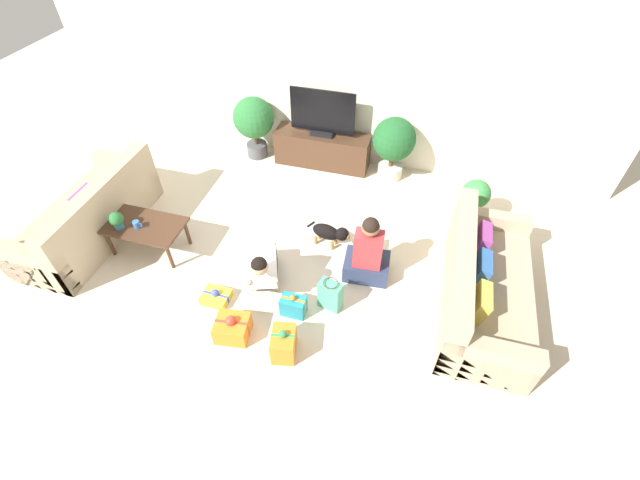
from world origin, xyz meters
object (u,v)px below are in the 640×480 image
at_px(potted_plant_back_right, 394,143).
at_px(gift_box_b, 293,306).
at_px(person_kneeling, 263,267).
at_px(sofa_left, 90,217).
at_px(gift_bag_a, 330,295).
at_px(tabletop_plant, 116,220).
at_px(gift_box_a, 232,328).
at_px(tv_console, 322,149).
at_px(coffee_table, 145,228).
at_px(mug, 137,224).
at_px(sofa_right, 482,287).
at_px(person_sitting, 368,255).
at_px(gift_box_c, 216,297).
at_px(potted_plant_back_left, 254,121).
at_px(potted_plant_corner_right, 474,201).
at_px(dog, 330,233).
at_px(gift_box_d, 284,344).
at_px(tv, 323,115).

bearing_deg(potted_plant_back_right, gift_box_b, -102.50).
bearing_deg(person_kneeling, sofa_left, 154.76).
bearing_deg(gift_bag_a, person_kneeling, 174.61).
bearing_deg(tabletop_plant, gift_box_a, -23.60).
distance_m(sofa_left, tv_console, 3.35).
height_order(coffee_table, mug, mug).
relative_size(sofa_right, tv_console, 1.38).
distance_m(mug, tabletop_plant, 0.23).
bearing_deg(coffee_table, sofa_left, 176.18).
relative_size(person_sitting, gift_box_a, 2.43).
height_order(gift_bag_a, mug, mug).
bearing_deg(gift_box_c, person_sitting, 27.96).
bearing_deg(potted_plant_back_left, person_sitting, -42.83).
xyz_separation_m(sofa_left, potted_plant_back_left, (1.35, 2.27, 0.32)).
xyz_separation_m(potted_plant_corner_right, mug, (-3.86, -1.61, 0.06)).
height_order(potted_plant_back_right, dog, potted_plant_back_right).
relative_size(sofa_left, coffee_table, 2.12).
distance_m(person_kneeling, tabletop_plant, 1.85).
distance_m(gift_box_c, gift_bag_a, 1.30).
bearing_deg(coffee_table, person_sitting, 6.48).
relative_size(gift_box_d, mug, 3.08).
xyz_separation_m(tv_console, person_sitting, (1.11, -2.07, 0.08)).
bearing_deg(sofa_left, tabletop_plant, 73.32).
relative_size(tv, dog, 1.63).
xyz_separation_m(tv_console, gift_box_d, (0.52, -3.32, -0.11)).
distance_m(potted_plant_corner_right, person_kneeling, 2.82).
distance_m(tv_console, person_kneeling, 2.55).
bearing_deg(dog, tv, 28.75).
bearing_deg(coffee_table, dog, 17.34).
height_order(gift_box_b, gift_bag_a, gift_bag_a).
xyz_separation_m(gift_box_b, gift_bag_a, (0.36, 0.20, 0.07)).
bearing_deg(mug, sofa_left, 171.79).
bearing_deg(potted_plant_back_right, tabletop_plant, -139.75).
bearing_deg(gift_box_d, sofa_left, 161.23).
distance_m(potted_plant_corner_right, gift_box_a, 3.37).
bearing_deg(gift_box_a, person_sitting, 45.29).
bearing_deg(gift_box_d, person_sitting, 64.54).
bearing_deg(mug, person_sitting, 7.61).
bearing_deg(sofa_left, dog, 101.59).
height_order(sofa_left, potted_plant_corner_right, sofa_left).
relative_size(sofa_left, tv_console, 1.38).
bearing_deg(dog, potted_plant_corner_right, -51.97).
height_order(coffee_table, dog, coffee_table).
xyz_separation_m(sofa_left, person_kneeling, (2.44, -0.23, 0.04)).
relative_size(dog, gift_box_c, 1.91).
height_order(sofa_right, potted_plant_corner_right, sofa_right).
height_order(dog, gift_box_a, dog).
relative_size(sofa_right, person_sitting, 2.14).
relative_size(potted_plant_corner_right, mug, 5.83).
distance_m(potted_plant_back_left, mug, 2.45).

